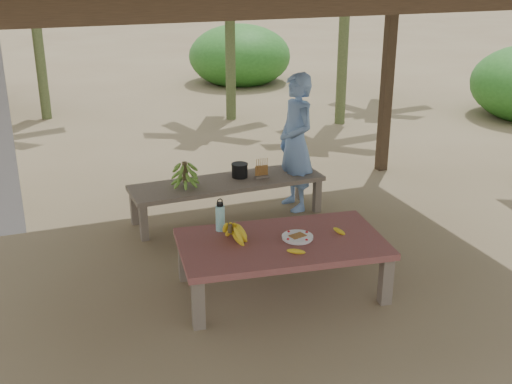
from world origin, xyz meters
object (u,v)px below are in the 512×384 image
object	(u,v)px
plate	(297,237)
woman	(296,142)
work_table	(282,247)
bench	(228,185)
water_flask	(220,217)
cooking_pot	(240,171)
ripe_banana_bunch	(230,233)

from	to	relation	value
plate	woman	size ratio (longest dim) A/B	0.17
work_table	woman	bearing A→B (deg)	69.58
bench	plate	bearing A→B (deg)	-89.98
water_flask	bench	bearing A→B (deg)	69.65
bench	cooking_pot	xyz separation A→B (m)	(0.17, 0.08, 0.13)
woman	work_table	bearing A→B (deg)	-30.20
ripe_banana_bunch	work_table	bearing A→B (deg)	-17.13
work_table	bench	size ratio (longest dim) A/B	0.86
work_table	cooking_pot	size ratio (longest dim) A/B	10.46
work_table	water_flask	bearing A→B (deg)	144.17
cooking_pot	woman	size ratio (longest dim) A/B	0.11
ripe_banana_bunch	water_flask	world-z (taller)	water_flask
cooking_pot	woman	bearing A→B (deg)	-4.08
ripe_banana_bunch	water_flask	bearing A→B (deg)	91.55
water_flask	woman	bearing A→B (deg)	45.97
bench	woman	size ratio (longest dim) A/B	1.38
plate	work_table	bearing A→B (deg)	171.66
work_table	cooking_pot	world-z (taller)	cooking_pot
ripe_banana_bunch	water_flask	xyz separation A→B (m)	(-0.01, 0.27, 0.04)
plate	cooking_pot	bearing A→B (deg)	86.87
plate	woman	world-z (taller)	woman
bench	water_flask	distance (m)	1.49
ripe_banana_bunch	cooking_pot	distance (m)	1.85
water_flask	woman	distance (m)	1.97
ripe_banana_bunch	woman	distance (m)	2.16
work_table	plate	distance (m)	0.16
bench	cooking_pot	size ratio (longest dim) A/B	12.22
ripe_banana_bunch	woman	world-z (taller)	woman
work_table	woman	distance (m)	2.06
plate	bench	bearing A→B (deg)	92.25
cooking_pot	water_flask	bearing A→B (deg)	-115.19
plate	cooking_pot	world-z (taller)	cooking_pot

